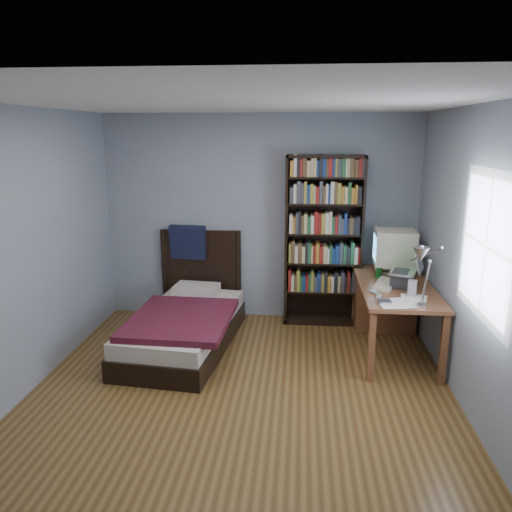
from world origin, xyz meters
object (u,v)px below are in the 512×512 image
Objects in this scene: speaker at (412,288)px; soda_can at (378,272)px; desk at (387,299)px; laptop at (405,276)px; keyboard at (385,284)px; crt_monitor at (394,249)px; desk_lamp at (422,260)px; bookshelf at (323,241)px; bed at (186,321)px.

soda_can is (-0.23, 0.62, -0.02)m from speaker.
laptop reaches higher than desk.
crt_monitor is at bearing 91.37° from keyboard.
crt_monitor is 0.75× the size of desk_lamp.
desk_lamp is at bearing -92.31° from crt_monitor.
bookshelf is at bearing 158.21° from desk.
crt_monitor is 1.14× the size of keyboard.
speaker is (0.02, -0.31, -0.03)m from laptop.
bookshelf is (-0.73, 0.29, 0.60)m from desk.
keyboard is (-0.09, 1.06, -0.53)m from desk_lamp.
keyboard is at bearing -52.24° from bookshelf.
bed is (-2.12, -0.01, -0.49)m from keyboard.
bed is (-2.31, 0.02, -0.58)m from laptop.
crt_monitor is 0.54m from laptop.
desk_lamp reaches higher than desk.
desk is 0.60m from crt_monitor.
desk_lamp is 4.26× the size of speaker.
bookshelf is (-0.77, 0.31, 0.00)m from crt_monitor.
desk is 0.68m from laptop.
desk is at bearing 97.62° from laptop.
desk_lamp is 1.44m from soda_can.
desk is 0.61m from keyboard.
laptop reaches higher than soda_can.
soda_can is at bearing 124.46° from laptop.
laptop is at bearing 110.27° from speaker.
speaker is at bearing -39.82° from keyboard.
bookshelf is 0.98× the size of bed.
crt_monitor reaches higher than laptop.
crt_monitor is 0.24× the size of bed.
bookshelf is (-0.82, 1.13, 0.21)m from speaker.
speaker is at bearing -87.10° from laptop.
keyboard is at bearing 0.14° from bed.
laptop is (0.03, -0.51, -0.17)m from crt_monitor.
laptop is 1.16m from bookshelf.
bookshelf reaches higher than bed.
desk is 3.18× the size of crt_monitor.
desk is 3.61× the size of keyboard.
keyboard is 0.29m from soda_can.
speaker is 2.41m from bed.
speaker is at bearing -8.10° from bed.
laptop is at bearing 10.71° from keyboard.
laptop is at bearing 84.74° from desk_lamp.
desk_lamp reaches higher than keyboard.
desk_lamp is (-0.02, -1.56, 0.86)m from desk.
bed is (-2.32, 0.33, -0.55)m from speaker.
laptop is 0.20× the size of bed.
crt_monitor reaches higher than speaker.
keyboard is at bearing -84.47° from soda_can.
laptop is 1.13m from desk_lamp.
speaker is 0.66m from soda_can.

